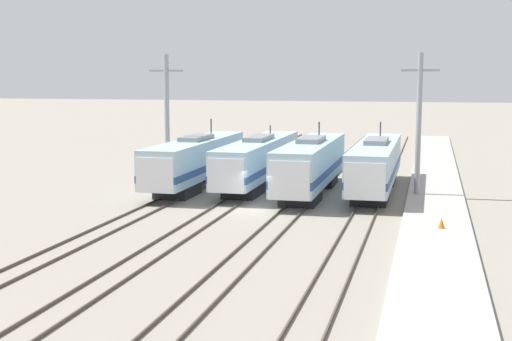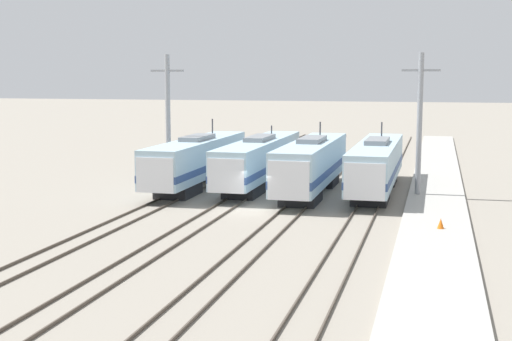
# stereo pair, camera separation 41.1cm
# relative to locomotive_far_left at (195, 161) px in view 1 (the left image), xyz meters

# --- Properties ---
(ground_plane) EXTENTS (400.00, 400.00, 0.00)m
(ground_plane) POSITION_rel_locomotive_far_left_xyz_m (7.06, -8.21, -2.14)
(ground_plane) COLOR gray
(rail_pair_far_left) EXTENTS (1.51, 120.00, 0.15)m
(rail_pair_far_left) POSITION_rel_locomotive_far_left_xyz_m (0.00, -8.21, -2.07)
(rail_pair_far_left) COLOR #4C4238
(rail_pair_far_left) RESTS_ON ground_plane
(rail_pair_center_left) EXTENTS (1.51, 120.00, 0.15)m
(rail_pair_center_left) POSITION_rel_locomotive_far_left_xyz_m (4.70, -8.21, -2.07)
(rail_pair_center_left) COLOR #4C4238
(rail_pair_center_left) RESTS_ON ground_plane
(rail_pair_center_right) EXTENTS (1.51, 120.00, 0.15)m
(rail_pair_center_right) POSITION_rel_locomotive_far_left_xyz_m (9.41, -8.21, -2.07)
(rail_pair_center_right) COLOR #4C4238
(rail_pair_center_right) RESTS_ON ground_plane
(rail_pair_far_right) EXTENTS (1.51, 120.00, 0.15)m
(rail_pair_far_right) POSITION_rel_locomotive_far_left_xyz_m (14.11, -8.21, -2.07)
(rail_pair_far_right) COLOR #4C4238
(rail_pair_far_right) RESTS_ON ground_plane
(locomotive_far_left) EXTENTS (2.98, 17.90, 5.25)m
(locomotive_far_left) POSITION_rel_locomotive_far_left_xyz_m (0.00, 0.00, 0.00)
(locomotive_far_left) COLOR #232326
(locomotive_far_left) RESTS_ON ground_plane
(locomotive_center_left) EXTENTS (2.85, 19.07, 4.63)m
(locomotive_center_left) POSITION_rel_locomotive_far_left_xyz_m (4.70, 1.61, -0.03)
(locomotive_center_left) COLOR #232326
(locomotive_center_left) RESTS_ON ground_plane
(locomotive_center_right) EXTENTS (3.00, 17.23, 5.21)m
(locomotive_center_right) POSITION_rel_locomotive_far_left_xyz_m (9.41, -1.02, 0.07)
(locomotive_center_right) COLOR #232326
(locomotive_center_right) RESTS_ON ground_plane
(locomotive_far_right) EXTENTS (2.93, 18.58, 5.14)m
(locomotive_far_right) POSITION_rel_locomotive_far_left_xyz_m (14.11, 0.87, -0.01)
(locomotive_far_right) COLOR #232326
(locomotive_far_right) RESTS_ON ground_plane
(catenary_tower_left) EXTENTS (2.73, 0.39, 10.52)m
(catenary_tower_left) POSITION_rel_locomotive_far_left_xyz_m (-2.18, -0.30, 3.29)
(catenary_tower_left) COLOR gray
(catenary_tower_left) RESTS_ON ground_plane
(catenary_tower_right) EXTENTS (2.73, 0.39, 10.52)m
(catenary_tower_right) POSITION_rel_locomotive_far_left_xyz_m (17.24, -0.30, 3.29)
(catenary_tower_right) COLOR gray
(catenary_tower_right) RESTS_ON ground_plane
(platform) EXTENTS (4.00, 120.00, 0.27)m
(platform) POSITION_rel_locomotive_far_left_xyz_m (18.59, -8.21, -2.01)
(platform) COLOR #A8A59E
(platform) RESTS_ON ground_plane
(traffic_cone) EXTENTS (0.39, 0.39, 0.59)m
(traffic_cone) POSITION_rel_locomotive_far_left_xyz_m (18.88, -12.13, -1.58)
(traffic_cone) COLOR orange
(traffic_cone) RESTS_ON platform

